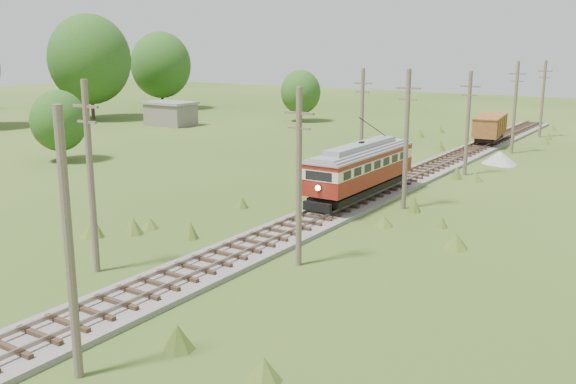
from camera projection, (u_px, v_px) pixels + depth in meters
The scene contains 17 objects.
railbed_main at pixel (379, 191), 46.02m from camera, with size 3.60×96.00×0.57m.
streetcar at pixel (361, 166), 43.12m from camera, with size 2.74×11.59×5.28m.
gondola at pixel (490, 127), 67.73m from camera, with size 3.46×7.95×2.55m.
gravel_pile at pixel (500, 158), 57.27m from camera, with size 3.17×3.37×1.15m.
utility_pole_r_1 at pixel (69, 247), 19.79m from camera, with size 0.30×0.30×8.80m.
utility_pole_r_2 at pixel (299, 176), 30.27m from camera, with size 1.60×0.30×8.60m.
utility_pole_r_3 at pixel (406, 138), 40.87m from camera, with size 1.60×0.30×9.00m.
utility_pole_r_4 at pixel (468, 122), 51.64m from camera, with size 1.60×0.30×8.40m.
utility_pole_r_5 at pixel (515, 107), 61.96m from camera, with size 1.60×0.30×8.90m.
utility_pole_r_6 at pixel (543, 98), 72.68m from camera, with size 1.60×0.30×8.70m.
utility_pole_l_a at pixel (91, 176), 29.33m from camera, with size 1.60×0.30×9.00m.
utility_pole_l_b at pixel (362, 120), 52.36m from camera, with size 1.60×0.30×8.60m.
tree_left_4 at pixel (90, 59), 89.29m from camera, with size 11.34×11.34×14.61m.
tree_left_5 at pixel (161, 65), 103.68m from camera, with size 9.66×9.66×12.44m.
tree_mid_a at pixel (301, 92), 87.81m from camera, with size 5.46×5.46×7.03m.
tree_mid_c at pixel (59, 121), 57.98m from camera, with size 5.04×5.04×6.49m.
shed at pixel (171, 113), 84.17m from camera, with size 6.40×4.40×3.10m.
Camera 1 is at (19.12, -7.09, 10.54)m, focal length 40.00 mm.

